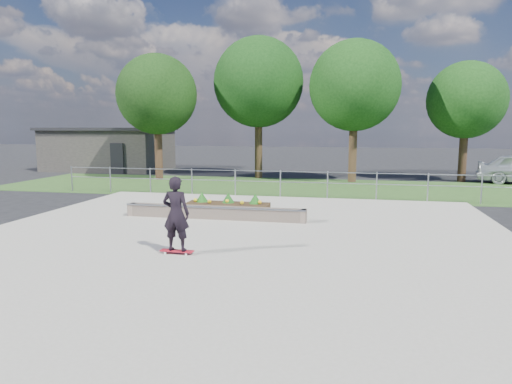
{
  "coord_description": "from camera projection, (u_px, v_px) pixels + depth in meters",
  "views": [
    {
      "loc": [
        2.99,
        -11.7,
        3.02
      ],
      "look_at": [
        0.2,
        1.5,
        1.1
      ],
      "focal_mm": 32.0,
      "sensor_mm": 36.0,
      "label": 1
    }
  ],
  "objects": [
    {
      "name": "grass_verge",
      "position": [
        291.0,
        187.0,
        23.02
      ],
      "size": [
        30.0,
        8.0,
        0.02
      ],
      "primitive_type": "cube",
      "color": "#29491D",
      "rests_on": "ground"
    },
    {
      "name": "tree_mid_right",
      "position": [
        355.0,
        86.0,
        24.58
      ],
      "size": [
        4.9,
        4.9,
        7.7
      ],
      "color": "#352215",
      "rests_on": "ground"
    },
    {
      "name": "tree_far_left",
      "position": [
        157.0,
        95.0,
        25.91
      ],
      "size": [
        4.55,
        4.55,
        7.15
      ],
      "color": "#341F14",
      "rests_on": "ground"
    },
    {
      "name": "building",
      "position": [
        109.0,
        149.0,
        32.45
      ],
      "size": [
        8.4,
        5.4,
        3.0
      ],
      "color": "#2F2D2A",
      "rests_on": "ground"
    },
    {
      "name": "grind_ledge",
      "position": [
        215.0,
        212.0,
        14.86
      ],
      "size": [
        6.0,
        0.44,
        0.43
      ],
      "color": "brown",
      "rests_on": "concrete_slab"
    },
    {
      "name": "fence",
      "position": [
        280.0,
        180.0,
        19.52
      ],
      "size": [
        20.06,
        0.06,
        1.2
      ],
      "color": "gray",
      "rests_on": "ground"
    },
    {
      "name": "tree_far_right",
      "position": [
        466.0,
        100.0,
        24.91
      ],
      "size": [
        4.2,
        4.2,
        6.6
      ],
      "color": "#341F14",
      "rests_on": "ground"
    },
    {
      "name": "skateboarder",
      "position": [
        176.0,
        214.0,
        10.61
      ],
      "size": [
        0.8,
        0.42,
        1.84
      ],
      "color": "silver",
      "rests_on": "concrete_slab"
    },
    {
      "name": "concrete_slab",
      "position": [
        237.0,
        238.0,
        12.36
      ],
      "size": [
        15.0,
        15.0,
        0.06
      ],
      "primitive_type": "cube",
      "color": "gray",
      "rests_on": "ground"
    },
    {
      "name": "tree_mid_left",
      "position": [
        259.0,
        83.0,
        26.62
      ],
      "size": [
        5.25,
        5.25,
        8.25
      ],
      "color": "#332214",
      "rests_on": "ground"
    },
    {
      "name": "planter_bed",
      "position": [
        227.0,
        205.0,
        16.35
      ],
      "size": [
        3.0,
        1.2,
        0.61
      ],
      "color": "black",
      "rests_on": "concrete_slab"
    },
    {
      "name": "ground",
      "position": [
        237.0,
        239.0,
        12.37
      ],
      "size": [
        120.0,
        120.0,
        0.0
      ],
      "primitive_type": "plane",
      "color": "black",
      "rests_on": "ground"
    }
  ]
}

